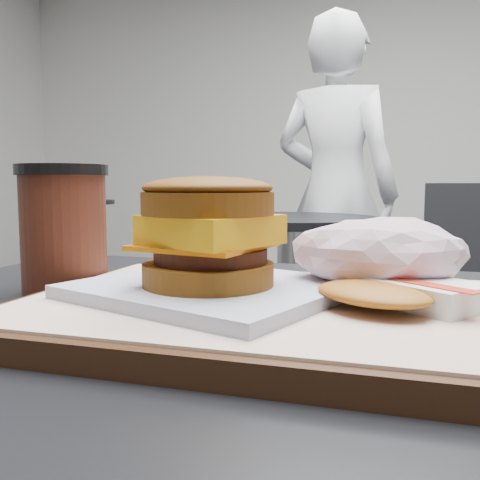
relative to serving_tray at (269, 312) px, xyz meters
name	(u,v)px	position (x,y,z in m)	size (l,w,h in m)	color
serving_tray	(269,312)	(0.00, 0.00, 0.00)	(0.38, 0.28, 0.02)	black
breakfast_sandwich	(210,246)	(-0.05, -0.01, 0.05)	(0.24, 0.22, 0.09)	silver
hash_brown	(398,293)	(0.09, 0.00, 0.02)	(0.14, 0.13, 0.02)	white
crumpled_wrapper	(379,254)	(0.08, 0.05, 0.04)	(0.14, 0.11, 0.06)	white
coffee_cup	(64,227)	(-0.22, 0.06, 0.05)	(0.09, 0.09, 0.13)	#40190F
neighbor_table	(286,267)	(-0.35, 1.66, -0.23)	(0.70, 0.70, 0.75)	black
napkin	(249,216)	(-0.49, 1.62, -0.03)	(0.12, 0.12, 0.00)	white
neighbor_chair	(443,278)	(0.24, 1.81, -0.27)	(0.61, 0.43, 0.88)	#B3B3B8
patron	(335,195)	(-0.23, 2.18, 0.05)	(0.60, 0.40, 1.65)	silver
bg_table_mid	(72,224)	(-2.40, 3.21, -0.22)	(0.66, 0.66, 0.75)	black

